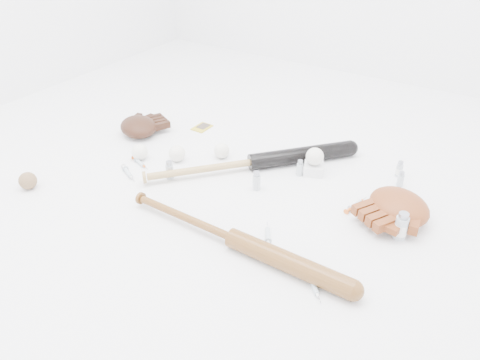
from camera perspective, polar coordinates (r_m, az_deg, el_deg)
The scene contains 23 objects.
bat_dark at distance 1.94m, azimuth 1.47°, elevation 2.20°, with size 0.95×0.07×0.07m, color black, non-canonical shape.
bat_wood at distance 1.54m, azimuth -0.87°, elevation -7.11°, with size 0.88×0.06×0.06m, color brown, non-canonical shape.
glove_dark at distance 2.26m, azimuth -12.29°, elevation 6.41°, with size 0.24×0.24×0.09m, color black, non-canonical shape.
glove_tan at distance 1.75m, azimuth 18.82°, elevation -3.02°, with size 0.27×0.27×0.10m, color brown, non-canonical shape.
trading_card at distance 2.30m, azimuth -4.66°, elevation 6.40°, with size 0.07×0.10×0.01m, color gold.
pedestal at distance 1.94m, azimuth 8.96°, elevation 1.37°, with size 0.08×0.08×0.04m, color white.
baseball_on_pedestal at distance 1.91m, azimuth 9.10°, elevation 2.84°, with size 0.07×0.07×0.07m, color white.
baseball_left at distance 2.02m, azimuth -7.69°, elevation 3.23°, with size 0.07×0.07×0.07m, color white.
baseball_upper at distance 2.02m, azimuth -2.24°, elevation 3.60°, with size 0.07×0.07×0.07m, color white.
baseball_mid at distance 2.06m, azimuth -12.13°, elevation 3.36°, with size 0.07×0.07×0.07m, color white.
baseball_aged at distance 1.99m, azimuth -24.45°, elevation -0.08°, with size 0.07×0.07×0.07m, color brown.
syringe_0 at distance 1.97m, azimuth -13.48°, elevation 0.85°, with size 0.15×0.03×0.02m, color #ADBCC6, non-canonical shape.
syringe_1 at distance 1.59m, azimuth 3.39°, elevation -6.68°, with size 0.15×0.03×0.02m, color #ADBCC6, non-canonical shape.
syringe_2 at distance 1.78m, azimuth 13.91°, elevation -2.97°, with size 0.15×0.03×0.02m, color #ADBCC6, non-canonical shape.
syringe_3 at distance 1.43m, azimuth 9.03°, elevation -12.66°, with size 0.14×0.02×0.02m, color #ADBCC6, non-canonical shape.
syringe_4 at distance 1.76m, azimuth 16.95°, elevation -3.97°, with size 0.16×0.03×0.02m, color #ADBCC6, non-canonical shape.
syringe_5 at distance 2.03m, azimuth -12.11°, elevation 2.08°, with size 0.14×0.02×0.02m, color #ADBCC6, non-canonical shape.
vial_0 at distance 2.00m, azimuth 18.87°, elevation 1.29°, with size 0.03×0.03×0.07m, color #B1BBC2.
vial_1 at distance 1.94m, azimuth 19.00°, elevation 0.13°, with size 0.03×0.03×0.06m, color #B1BBC2.
vial_2 at distance 1.81m, azimuth 2.03°, elevation -0.08°, with size 0.03×0.03×0.08m, color #B1BBC2.
vial_3 at distance 1.65m, azimuth 19.07°, elevation -5.29°, with size 0.04×0.04×0.10m, color #B1BBC2.
vial_4 at distance 1.90m, azimuth -8.59°, elevation 1.24°, with size 0.03×0.03×0.08m, color #B1BBC2.
vial_5 at distance 1.91m, azimuth 7.30°, elevation 1.48°, with size 0.03×0.03×0.07m, color #B1BBC2.
Camera 1 is at (0.83, -1.26, 1.02)m, focal length 35.00 mm.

